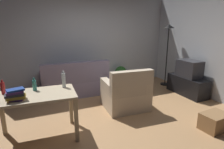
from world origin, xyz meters
TOP-DOWN VIEW (x-y plane):
  - ground_plane at (0.00, 0.00)m, footprint 5.20×4.40m
  - wall_rear at (0.00, 2.20)m, footprint 5.20×0.10m
  - wall_right at (2.60, 0.00)m, footprint 0.10×4.40m
  - couch at (-0.50, 1.59)m, footprint 1.68×0.84m
  - tv_stand at (2.25, 0.41)m, footprint 0.44×1.10m
  - tv at (2.25, 0.41)m, footprint 0.41×0.60m
  - torchiere_lamp at (2.25, 1.31)m, footprint 0.32×0.32m
  - desk at (-1.47, -0.14)m, footprint 1.24×0.77m
  - potted_plant at (1.01, 1.90)m, footprint 0.36×0.36m
  - armchair at (0.34, 0.29)m, footprint 0.96×0.90m
  - storage_box at (1.38, -1.11)m, footprint 0.50×0.38m
  - bottle_red at (-1.92, 0.05)m, footprint 0.06×0.06m
  - bottle_tall at (-1.47, 0.04)m, footprint 0.06×0.06m
  - bottle_clear at (-1.01, 0.02)m, footprint 0.06×0.06m
  - book_stack at (-1.73, -0.30)m, footprint 0.27×0.19m

SIDE VIEW (x-z plane):
  - ground_plane at x=0.00m, z-range -0.02..0.00m
  - storage_box at x=1.38m, z-range 0.00..0.30m
  - tv_stand at x=2.25m, z-range 0.00..0.48m
  - couch at x=-0.50m, z-range -0.15..0.77m
  - armchair at x=0.34m, z-range -0.14..0.78m
  - potted_plant at x=1.01m, z-range 0.05..0.62m
  - desk at x=-1.47m, z-range 0.27..1.03m
  - tv at x=2.25m, z-range 0.48..0.92m
  - book_stack at x=-1.73m, z-range 0.76..0.93m
  - bottle_tall at x=-1.47m, z-range 0.74..0.96m
  - bottle_red at x=-1.92m, z-range 0.74..0.97m
  - bottle_clear at x=-1.01m, z-range 0.74..1.03m
  - wall_rear at x=0.00m, z-range 0.00..2.70m
  - wall_right at x=2.60m, z-range 0.00..2.70m
  - torchiere_lamp at x=2.25m, z-range 0.51..2.32m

